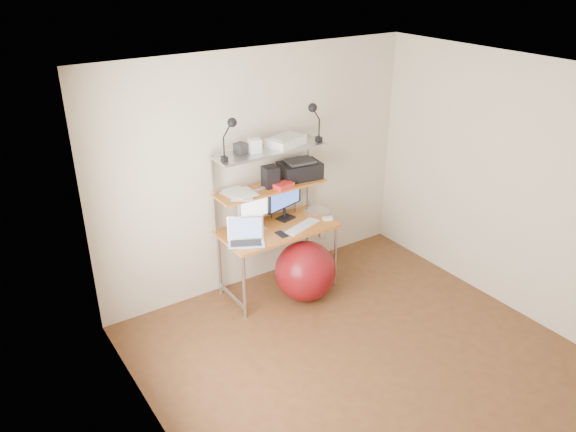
% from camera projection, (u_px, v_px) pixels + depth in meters
% --- Properties ---
extents(room, '(3.60, 3.60, 3.60)m').
position_uv_depth(room, '(375.00, 238.00, 4.46)').
color(room, brown).
rests_on(room, ground).
extents(computer_desk, '(1.20, 0.60, 1.57)m').
position_uv_depth(computer_desk, '(274.00, 206.00, 5.71)').
color(computer_desk, '#C77626').
rests_on(computer_desk, ground).
extents(desktop, '(1.20, 0.60, 0.00)m').
position_uv_depth(desktop, '(278.00, 228.00, 5.76)').
color(desktop, '#C77626').
rests_on(desktop, computer_desk).
extents(mid_shelf, '(1.18, 0.34, 0.00)m').
position_uv_depth(mid_shelf, '(271.00, 187.00, 5.68)').
color(mid_shelf, '#C77626').
rests_on(mid_shelf, computer_desk).
extents(top_shelf, '(1.18, 0.34, 0.00)m').
position_uv_depth(top_shelf, '(270.00, 149.00, 5.51)').
color(top_shelf, '#AFB0B4').
rests_on(top_shelf, computer_desk).
extents(floor, '(3.60, 3.60, 0.00)m').
position_uv_depth(floor, '(366.00, 362.00, 5.00)').
color(floor, brown).
rests_on(floor, ground).
extents(wall_outlet, '(0.08, 0.01, 0.12)m').
position_uv_depth(wall_outlet, '(323.00, 232.00, 6.63)').
color(wall_outlet, silver).
rests_on(wall_outlet, room).
extents(monitor_silver, '(0.41, 0.18, 0.46)m').
position_uv_depth(monitor_silver, '(255.00, 207.00, 5.63)').
color(monitor_silver, '#B7B7BC').
rests_on(monitor_silver, desktop).
extents(monitor_black, '(0.48, 0.18, 0.49)m').
position_uv_depth(monitor_black, '(285.00, 197.00, 5.86)').
color(monitor_black, black).
rests_on(monitor_black, desktop).
extents(laptop, '(0.44, 0.41, 0.31)m').
position_uv_depth(laptop, '(246.00, 237.00, 5.45)').
color(laptop, silver).
rests_on(laptop, desktop).
extents(keyboard, '(0.46, 0.26, 0.01)m').
position_uv_depth(keyboard, '(302.00, 226.00, 5.77)').
color(keyboard, silver).
rests_on(keyboard, desktop).
extents(mouse, '(0.11, 0.09, 0.03)m').
position_uv_depth(mouse, '(328.00, 218.00, 5.92)').
color(mouse, silver).
rests_on(mouse, desktop).
extents(mac_mini, '(0.22, 0.22, 0.04)m').
position_uv_depth(mac_mini, '(316.00, 211.00, 6.08)').
color(mac_mini, silver).
rests_on(mac_mini, desktop).
extents(phone, '(0.08, 0.15, 0.01)m').
position_uv_depth(phone, '(282.00, 234.00, 5.62)').
color(phone, black).
rests_on(phone, desktop).
extents(printer, '(0.45, 0.34, 0.20)m').
position_uv_depth(printer, '(300.00, 170.00, 5.86)').
color(printer, black).
rests_on(printer, mid_shelf).
extents(nas_cube, '(0.16, 0.16, 0.21)m').
position_uv_depth(nas_cube, '(270.00, 177.00, 5.64)').
color(nas_cube, black).
rests_on(nas_cube, mid_shelf).
extents(red_box, '(0.21, 0.16, 0.05)m').
position_uv_depth(red_box, '(283.00, 186.00, 5.63)').
color(red_box, red).
rests_on(red_box, mid_shelf).
extents(scanner, '(0.43, 0.34, 0.10)m').
position_uv_depth(scanner, '(286.00, 141.00, 5.59)').
color(scanner, silver).
rests_on(scanner, top_shelf).
extents(box_white, '(0.13, 0.11, 0.13)m').
position_uv_depth(box_white, '(255.00, 146.00, 5.38)').
color(box_white, silver).
rests_on(box_white, top_shelf).
extents(box_grey, '(0.13, 0.13, 0.10)m').
position_uv_depth(box_grey, '(241.00, 148.00, 5.37)').
color(box_grey, '#2A2A2C').
rests_on(box_grey, top_shelf).
extents(clip_lamp_left, '(0.16, 0.09, 0.40)m').
position_uv_depth(clip_lamp_left, '(230.00, 130.00, 5.09)').
color(clip_lamp_left, black).
rests_on(clip_lamp_left, top_shelf).
extents(clip_lamp_right, '(0.16, 0.09, 0.41)m').
position_uv_depth(clip_lamp_right, '(314.00, 114.00, 5.55)').
color(clip_lamp_right, black).
rests_on(clip_lamp_right, top_shelf).
extents(exercise_ball, '(0.63, 0.63, 0.63)m').
position_uv_depth(exercise_ball, '(305.00, 271.00, 5.80)').
color(exercise_ball, maroon).
rests_on(exercise_ball, floor).
extents(paper_stack, '(0.32, 0.41, 0.02)m').
position_uv_depth(paper_stack, '(240.00, 193.00, 5.49)').
color(paper_stack, white).
rests_on(paper_stack, mid_shelf).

